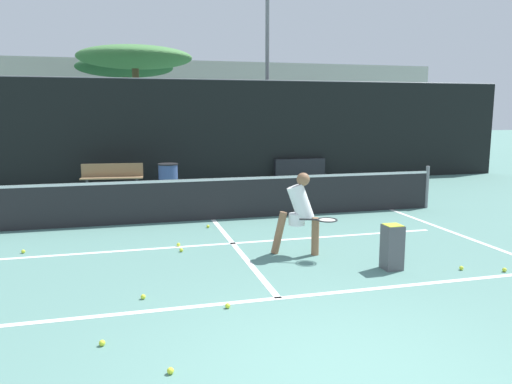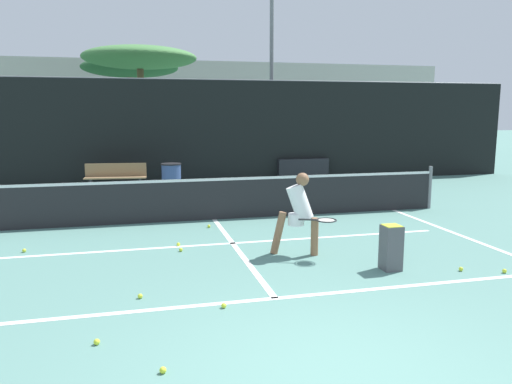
% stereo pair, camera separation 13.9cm
% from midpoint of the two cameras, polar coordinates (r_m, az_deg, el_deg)
% --- Properties ---
extents(ground_plane, '(100.00, 100.00, 0.00)m').
position_cam_midpoint_polar(ground_plane, '(4.95, 10.29, -20.52)').
color(ground_plane, slate).
extents(court_baseline_near, '(11.00, 0.10, 0.01)m').
position_cam_midpoint_polar(court_baseline_near, '(6.73, 2.80, -12.04)').
color(court_baseline_near, white).
rests_on(court_baseline_near, ground).
extents(court_service_line, '(8.25, 0.10, 0.01)m').
position_cam_midpoint_polar(court_service_line, '(9.36, -2.26, -5.86)').
color(court_service_line, white).
rests_on(court_service_line, ground).
extents(court_center_mark, '(0.10, 4.98, 0.01)m').
position_cam_midpoint_polar(court_center_mark, '(9.02, -1.79, -6.45)').
color(court_center_mark, white).
rests_on(court_center_mark, ground).
extents(court_sideline_right, '(0.10, 5.98, 0.01)m').
position_cam_midpoint_polar(court_sideline_right, '(10.87, 22.21, -4.42)').
color(court_sideline_right, white).
rests_on(court_sideline_right, ground).
extents(net, '(11.09, 0.09, 1.07)m').
position_cam_midpoint_polar(net, '(11.30, -4.47, -0.62)').
color(net, slate).
rests_on(net, ground).
extents(fence_back, '(24.00, 0.06, 3.48)m').
position_cam_midpoint_polar(fence_back, '(16.70, -7.74, 6.74)').
color(fence_back, black).
rests_on(fence_back, ground).
extents(player_practicing, '(1.05, 0.83, 1.42)m').
position_cam_midpoint_polar(player_practicing, '(8.51, 5.43, -2.11)').
color(player_practicing, '#8C6042').
rests_on(player_practicing, ground).
extents(tennis_ball_scattered_0, '(0.07, 0.07, 0.07)m').
position_cam_midpoint_polar(tennis_ball_scattered_0, '(8.91, -8.14, -6.55)').
color(tennis_ball_scattered_0, '#D1E033').
rests_on(tennis_ball_scattered_0, ground).
extents(tennis_ball_scattered_2, '(0.07, 0.07, 0.07)m').
position_cam_midpoint_polar(tennis_ball_scattered_2, '(5.74, -17.06, -16.06)').
color(tennis_ball_scattered_2, '#D1E033').
rests_on(tennis_ball_scattered_2, ground).
extents(tennis_ball_scattered_3, '(0.07, 0.07, 0.07)m').
position_cam_midpoint_polar(tennis_ball_scattered_3, '(6.87, -12.53, -11.54)').
color(tennis_ball_scattered_3, '#D1E033').
rests_on(tennis_ball_scattered_3, ground).
extents(tennis_ball_scattered_4, '(0.07, 0.07, 0.07)m').
position_cam_midpoint_polar(tennis_ball_scattered_4, '(9.27, -8.44, -5.93)').
color(tennis_ball_scattered_4, '#D1E033').
rests_on(tennis_ball_scattered_4, ground).
extents(tennis_ball_scattered_5, '(0.07, 0.07, 0.07)m').
position_cam_midpoint_polar(tennis_ball_scattered_5, '(10.61, -5.03, -3.91)').
color(tennis_ball_scattered_5, '#D1E033').
rests_on(tennis_ball_scattered_5, ground).
extents(tennis_ball_scattered_6, '(0.07, 0.07, 0.07)m').
position_cam_midpoint_polar(tennis_ball_scattered_6, '(9.64, -24.60, -6.09)').
color(tennis_ball_scattered_6, '#D1E033').
rests_on(tennis_ball_scattered_6, ground).
extents(tennis_ball_scattered_7, '(0.07, 0.07, 0.07)m').
position_cam_midpoint_polar(tennis_ball_scattered_7, '(6.42, -3.07, -12.83)').
color(tennis_ball_scattered_7, '#D1E033').
rests_on(tennis_ball_scattered_7, ground).
extents(tennis_ball_scattered_8, '(0.07, 0.07, 0.07)m').
position_cam_midpoint_polar(tennis_ball_scattered_8, '(5.05, -9.77, -19.42)').
color(tennis_ball_scattered_8, '#D1E033').
rests_on(tennis_ball_scattered_8, ground).
extents(tennis_ball_scattered_9, '(0.07, 0.07, 0.07)m').
position_cam_midpoint_polar(tennis_ball_scattered_9, '(8.61, 26.95, -8.05)').
color(tennis_ball_scattered_9, '#D1E033').
rests_on(tennis_ball_scattered_9, ground).
extents(tennis_ball_scattered_11, '(0.07, 0.07, 0.07)m').
position_cam_midpoint_polar(tennis_ball_scattered_11, '(8.43, 22.82, -8.11)').
color(tennis_ball_scattered_11, '#D1E033').
rests_on(tennis_ball_scattered_11, ground).
extents(ball_hopper, '(0.28, 0.28, 0.71)m').
position_cam_midpoint_polar(ball_hopper, '(8.06, 15.67, -6.01)').
color(ball_hopper, '#4C4C51').
rests_on(ball_hopper, ground).
extents(courtside_bench, '(1.85, 0.57, 0.86)m').
position_cam_midpoint_polar(courtside_bench, '(15.74, -15.49, 1.75)').
color(courtside_bench, olive).
rests_on(courtside_bench, ground).
extents(trash_bin, '(0.62, 0.62, 0.85)m').
position_cam_midpoint_polar(trash_bin, '(15.55, -9.39, 1.69)').
color(trash_bin, '#384C7F').
rests_on(trash_bin, ground).
extents(parked_car, '(1.83, 4.67, 1.31)m').
position_cam_midpoint_polar(parked_car, '(19.60, 3.56, 3.73)').
color(parked_car, black).
rests_on(parked_car, ground).
extents(floodlight_mast, '(1.10, 0.24, 8.60)m').
position_cam_midpoint_polar(floodlight_mast, '(20.79, 2.01, 17.60)').
color(floodlight_mast, slate).
rests_on(floodlight_mast, ground).
extents(tree_west, '(4.51, 4.51, 4.90)m').
position_cam_midpoint_polar(tree_west, '(24.90, -14.04, 13.52)').
color(tree_west, brown).
rests_on(tree_west, ground).
extents(tree_mid, '(2.87, 2.87, 3.40)m').
position_cam_midpoint_polar(tree_mid, '(26.59, -24.90, 9.43)').
color(tree_mid, brown).
rests_on(tree_mid, ground).
extents(tree_east, '(4.69, 4.69, 5.06)m').
position_cam_midpoint_polar(tree_east, '(21.86, -12.96, 14.62)').
color(tree_east, brown).
rests_on(tree_east, ground).
extents(building_far, '(36.00, 2.40, 5.36)m').
position_cam_midpoint_polar(building_far, '(31.35, -10.79, 9.55)').
color(building_far, '#B2ADA3').
rests_on(building_far, ground).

